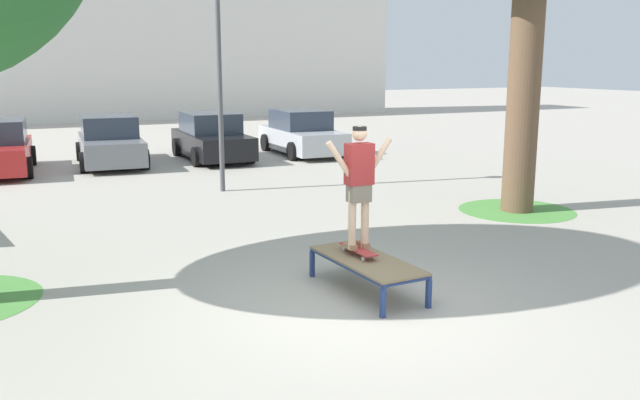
{
  "coord_description": "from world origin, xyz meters",
  "views": [
    {
      "loc": [
        -3.89,
        -7.26,
        3.08
      ],
      "look_at": [
        0.41,
        1.9,
        1.0
      ],
      "focal_mm": 37.65,
      "sensor_mm": 36.0,
      "label": 1
    }
  ],
  "objects_px": {
    "skater": "(359,179)",
    "car_grey": "(110,142)",
    "car_silver": "(301,134)",
    "skate_box": "(367,262)",
    "light_post": "(218,30)",
    "car_black": "(212,138)",
    "skateboard": "(358,250)"
  },
  "relations": [
    {
      "from": "skater",
      "to": "car_silver",
      "type": "distance_m",
      "value": 13.97
    },
    {
      "from": "car_black",
      "to": "light_post",
      "type": "bearing_deg",
      "value": -103.55
    },
    {
      "from": "skater",
      "to": "car_grey",
      "type": "distance_m",
      "value": 13.41
    },
    {
      "from": "skater",
      "to": "car_grey",
      "type": "xyz_separation_m",
      "value": [
        -1.43,
        13.31,
        -0.84
      ]
    },
    {
      "from": "car_black",
      "to": "car_silver",
      "type": "xyz_separation_m",
      "value": [
        3.14,
        -0.07,
        0.0
      ]
    },
    {
      "from": "skater",
      "to": "car_black",
      "type": "height_order",
      "value": "skater"
    },
    {
      "from": "skateboard",
      "to": "skater",
      "type": "relative_size",
      "value": 0.47
    },
    {
      "from": "skate_box",
      "to": "car_grey",
      "type": "xyz_separation_m",
      "value": [
        -1.44,
        13.53,
        0.28
      ]
    },
    {
      "from": "skate_box",
      "to": "car_silver",
      "type": "distance_m",
      "value": 14.15
    },
    {
      "from": "skater",
      "to": "skateboard",
      "type": "bearing_deg",
      "value": -89.81
    },
    {
      "from": "car_grey",
      "to": "car_black",
      "type": "height_order",
      "value": "same"
    },
    {
      "from": "car_silver",
      "to": "skateboard",
      "type": "bearing_deg",
      "value": -110.36
    },
    {
      "from": "car_silver",
      "to": "light_post",
      "type": "xyz_separation_m",
      "value": [
        -4.45,
        -5.38,
        3.13
      ]
    },
    {
      "from": "car_silver",
      "to": "car_grey",
      "type": "bearing_deg",
      "value": 177.86
    },
    {
      "from": "skate_box",
      "to": "skater",
      "type": "bearing_deg",
      "value": 93.42
    },
    {
      "from": "skateboard",
      "to": "skater",
      "type": "bearing_deg",
      "value": 90.19
    },
    {
      "from": "light_post",
      "to": "car_black",
      "type": "bearing_deg",
      "value": 76.45
    },
    {
      "from": "skate_box",
      "to": "light_post",
      "type": "relative_size",
      "value": 0.33
    },
    {
      "from": "skater",
      "to": "car_black",
      "type": "relative_size",
      "value": 0.4
    },
    {
      "from": "skate_box",
      "to": "car_grey",
      "type": "height_order",
      "value": "car_grey"
    },
    {
      "from": "car_black",
      "to": "skateboard",
      "type": "bearing_deg",
      "value": -97.42
    },
    {
      "from": "skater",
      "to": "skate_box",
      "type": "bearing_deg",
      "value": -86.58
    },
    {
      "from": "skateboard",
      "to": "car_silver",
      "type": "distance_m",
      "value": 13.95
    },
    {
      "from": "skateboard",
      "to": "light_post",
      "type": "xyz_separation_m",
      "value": [
        0.4,
        7.69,
        3.29
      ]
    },
    {
      "from": "skateboard",
      "to": "light_post",
      "type": "height_order",
      "value": "light_post"
    },
    {
      "from": "skateboard",
      "to": "light_post",
      "type": "relative_size",
      "value": 0.14
    },
    {
      "from": "skater",
      "to": "car_silver",
      "type": "relative_size",
      "value": 0.4
    },
    {
      "from": "car_silver",
      "to": "light_post",
      "type": "relative_size",
      "value": 0.73
    },
    {
      "from": "skate_box",
      "to": "car_black",
      "type": "relative_size",
      "value": 0.46
    },
    {
      "from": "light_post",
      "to": "skater",
      "type": "bearing_deg",
      "value": -92.96
    },
    {
      "from": "car_black",
      "to": "skater",
      "type": "bearing_deg",
      "value": -97.42
    },
    {
      "from": "skate_box",
      "to": "skateboard",
      "type": "relative_size",
      "value": 2.43
    }
  ]
}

